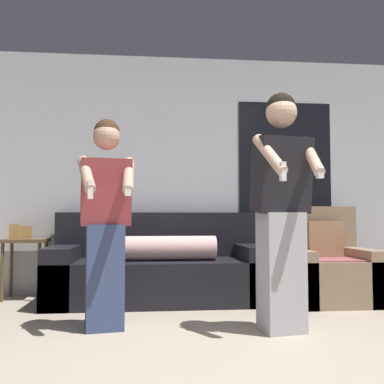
% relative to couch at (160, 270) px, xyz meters
% --- Properties ---
extents(ground_plane, '(14.00, 14.00, 0.00)m').
position_rel_couch_xyz_m(ground_plane, '(0.37, -2.32, -0.31)').
color(ground_plane, tan).
extents(wall_back, '(5.93, 0.07, 2.70)m').
position_rel_couch_xyz_m(wall_back, '(0.39, 0.50, 1.04)').
color(wall_back, silver).
rests_on(wall_back, ground_plane).
extents(couch, '(2.19, 0.94, 0.90)m').
position_rel_couch_xyz_m(couch, '(0.00, 0.00, 0.00)').
color(couch, black).
rests_on(couch, ground_plane).
extents(armchair, '(0.86, 0.86, 0.96)m').
position_rel_couch_xyz_m(armchair, '(1.67, -0.19, 0.01)').
color(armchair, '#937A60').
rests_on(armchair, ground_plane).
extents(side_table, '(0.44, 0.39, 0.78)m').
position_rel_couch_xyz_m(side_table, '(-1.40, 0.24, 0.20)').
color(side_table, brown).
rests_on(side_table, ground_plane).
extents(person_left, '(0.44, 0.52, 1.60)m').
position_rel_couch_xyz_m(person_left, '(-0.45, -1.15, 0.51)').
color(person_left, '#384770').
rests_on(person_left, ground_plane).
extents(person_right, '(0.47, 0.53, 1.79)m').
position_rel_couch_xyz_m(person_right, '(0.87, -1.36, 0.62)').
color(person_right, '#B2B2B7').
rests_on(person_right, ground_plane).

